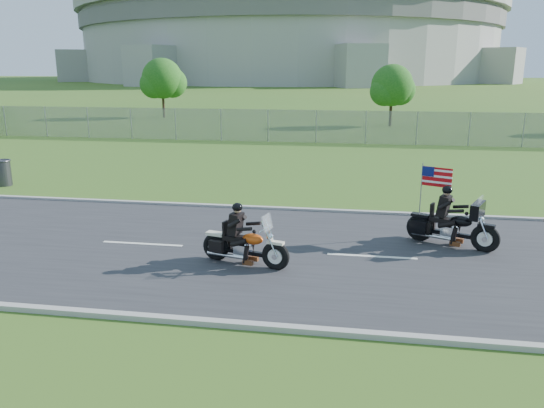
# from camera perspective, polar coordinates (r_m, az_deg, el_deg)

# --- Properties ---
(ground) EXTENTS (420.00, 420.00, 0.00)m
(ground) POSITION_cam_1_polar(r_m,az_deg,el_deg) (13.89, -6.09, -4.87)
(ground) COLOR #275119
(ground) RESTS_ON ground
(road) EXTENTS (120.00, 8.00, 0.04)m
(road) POSITION_cam_1_polar(r_m,az_deg,el_deg) (13.89, -6.09, -4.79)
(road) COLOR #28282B
(road) RESTS_ON ground
(curb_north) EXTENTS (120.00, 0.18, 0.12)m
(curb_north) POSITION_cam_1_polar(r_m,az_deg,el_deg) (17.64, -2.67, -0.38)
(curb_north) COLOR #9E9B93
(curb_north) RESTS_ON ground
(curb_south) EXTENTS (120.00, 0.18, 0.12)m
(curb_south) POSITION_cam_1_polar(r_m,az_deg,el_deg) (10.33, -12.07, -11.98)
(curb_south) COLOR #9E9B93
(curb_south) RESTS_ON ground
(fence) EXTENTS (60.00, 0.03, 2.00)m
(fence) POSITION_cam_1_polar(r_m,az_deg,el_deg) (33.91, -5.50, 8.48)
(fence) COLOR gray
(fence) RESTS_ON ground
(stadium) EXTENTS (140.40, 140.40, 29.20)m
(stadium) POSITION_cam_1_polar(r_m,az_deg,el_deg) (184.45, 1.93, 18.09)
(stadium) COLOR #A3A099
(stadium) RESTS_ON ground
(tree_fence_near) EXTENTS (3.52, 3.28, 4.75)m
(tree_fence_near) POSITION_cam_1_polar(r_m,az_deg,el_deg) (42.76, 12.84, 12.11)
(tree_fence_near) COLOR #382316
(tree_fence_near) RESTS_ON ground
(tree_fence_mid) EXTENTS (3.96, 3.69, 5.30)m
(tree_fence_mid) POSITION_cam_1_polar(r_m,az_deg,el_deg) (49.84, -11.65, 12.87)
(tree_fence_mid) COLOR #382316
(tree_fence_mid) RESTS_ON ground
(motorcycle_lead) EXTENTS (2.24, 0.93, 1.53)m
(motorcycle_lead) POSITION_cam_1_polar(r_m,az_deg,el_deg) (12.60, -3.08, -4.52)
(motorcycle_lead) COLOR black
(motorcycle_lead) RESTS_ON ground
(motorcycle_follow) EXTENTS (2.29, 1.29, 2.03)m
(motorcycle_follow) POSITION_cam_1_polar(r_m,az_deg,el_deg) (14.61, 18.76, -2.29)
(motorcycle_follow) COLOR black
(motorcycle_follow) RESTS_ON ground
(trash_can) EXTENTS (0.69, 0.69, 1.00)m
(trash_can) POSITION_cam_1_polar(r_m,az_deg,el_deg) (23.52, -26.92, 2.98)
(trash_can) COLOR #36363B
(trash_can) RESTS_ON ground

